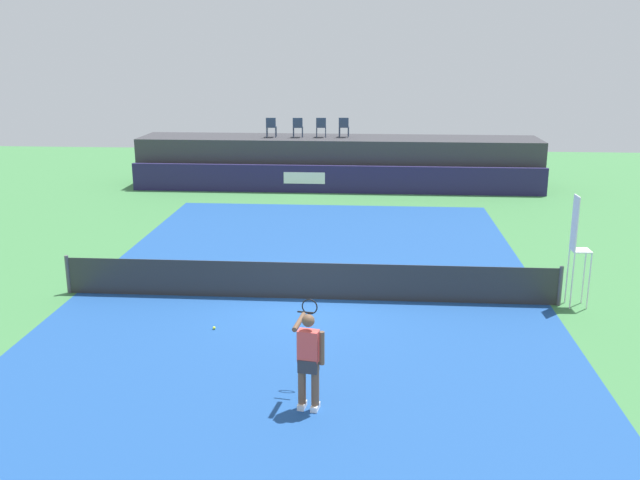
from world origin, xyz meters
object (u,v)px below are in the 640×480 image
object	(u,v)px
spectator_chair_left	(298,126)
spectator_chair_center	(321,126)
spectator_chair_far_left	(271,126)
net_post_near	(68,274)
spectator_chair_right	(344,126)
net_post_far	(560,286)
tennis_ball	(214,328)
umpire_chair	(577,243)
tennis_player	(309,358)

from	to	relation	value
spectator_chair_left	spectator_chair_center	size ratio (longest dim) A/B	1.00
spectator_chair_far_left	spectator_chair_center	size ratio (longest dim) A/B	1.00
spectator_chair_left	net_post_near	world-z (taller)	spectator_chair_left
spectator_chair_center	spectator_chair_right	world-z (taller)	same
net_post_far	spectator_chair_right	bearing A→B (deg)	111.22
tennis_ball	spectator_chair_far_left	bearing A→B (deg)	93.64
spectator_chair_center	umpire_chair	distance (m)	16.92
net_post_near	spectator_chair_left	bearing A→B (deg)	73.86
spectator_chair_center	tennis_ball	world-z (taller)	spectator_chair_center
spectator_chair_far_left	tennis_player	size ratio (longest dim) A/B	0.50
spectator_chair_left	net_post_near	distance (m)	15.90
spectator_chair_left	tennis_ball	xyz separation A→B (m)	(-0.11, -17.29, -2.66)
spectator_chair_right	spectator_chair_center	bearing A→B (deg)	-173.64
spectator_chair_right	umpire_chair	xyz separation A→B (m)	(6.26, -15.34, -1.11)
umpire_chair	tennis_player	distance (m)	8.20
spectator_chair_far_left	net_post_near	world-z (taller)	spectator_chair_far_left
net_post_near	net_post_far	bearing A→B (deg)	0.00
umpire_chair	tennis_player	xyz separation A→B (m)	(-5.98, -5.58, -0.63)
spectator_chair_far_left	spectator_chair_left	size ratio (longest dim) A/B	1.00
umpire_chair	net_post_far	bearing A→B (deg)	179.27
spectator_chair_left	spectator_chair_center	world-z (taller)	same
net_post_far	tennis_ball	world-z (taller)	net_post_far
umpire_chair	tennis_player	world-z (taller)	umpire_chair
net_post_near	tennis_player	bearing A→B (deg)	-39.70
net_post_near	tennis_ball	size ratio (longest dim) A/B	14.71
umpire_chair	tennis_player	size ratio (longest dim) A/B	1.56
net_post_far	tennis_player	distance (m)	7.98
tennis_player	tennis_ball	size ratio (longest dim) A/B	26.03
spectator_chair_left	tennis_player	size ratio (longest dim) A/B	0.50
spectator_chair_far_left	umpire_chair	distance (m)	17.87
spectator_chair_center	net_post_far	xyz separation A→B (m)	(6.98, -15.23, -2.19)
spectator_chair_far_left	spectator_chair_center	xyz separation A→B (m)	(2.25, 0.15, 0.00)
spectator_chair_far_left	spectator_chair_center	bearing A→B (deg)	3.88
spectator_chair_left	tennis_player	xyz separation A→B (m)	(2.34, -20.71, -1.73)
tennis_ball	spectator_chair_left	bearing A→B (deg)	89.65
spectator_chair_right	tennis_ball	distance (m)	17.84
spectator_chair_center	net_post_far	bearing A→B (deg)	-65.38
spectator_chair_center	tennis_player	size ratio (longest dim) A/B	0.50
net_post_near	net_post_far	distance (m)	12.40
tennis_player	tennis_ball	xyz separation A→B (m)	(-2.45, 3.42, -0.92)
tennis_player	spectator_chair_center	bearing A→B (deg)	93.57
spectator_chair_left	tennis_ball	world-z (taller)	spectator_chair_left
spectator_chair_center	spectator_chair_right	bearing A→B (deg)	6.36
tennis_player	umpire_chair	bearing A→B (deg)	43.02
spectator_chair_center	tennis_ball	xyz separation A→B (m)	(-1.15, -17.39, -2.66)
net_post_near	tennis_player	size ratio (longest dim) A/B	0.56
spectator_chair_center	net_post_near	bearing A→B (deg)	-109.60
net_post_far	net_post_near	bearing A→B (deg)	180.00
spectator_chair_right	tennis_ball	world-z (taller)	spectator_chair_right
spectator_chair_left	tennis_player	bearing A→B (deg)	-83.54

